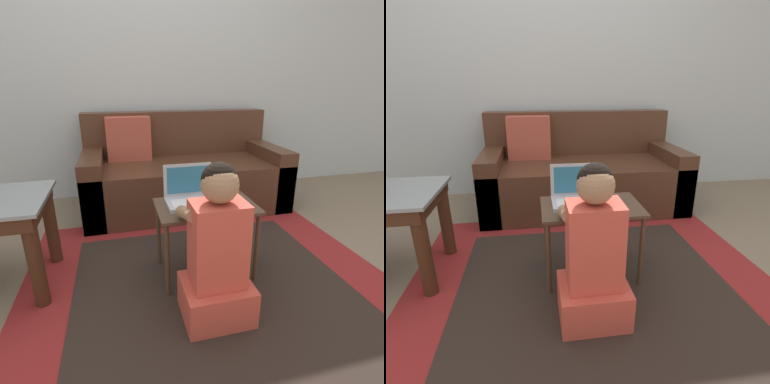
% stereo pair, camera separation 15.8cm
% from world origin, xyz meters
% --- Properties ---
extents(ground_plane, '(16.00, 16.00, 0.00)m').
position_xyz_m(ground_plane, '(0.00, 0.00, 0.00)').
color(ground_plane, '#7F705B').
extents(wall_back, '(9.00, 0.06, 2.50)m').
position_xyz_m(wall_back, '(0.00, 1.68, 1.25)').
color(wall_back, silver).
rests_on(wall_back, ground_plane).
extents(area_rug, '(1.97, 1.88, 0.01)m').
position_xyz_m(area_rug, '(0.13, 0.02, 0.00)').
color(area_rug, maroon).
rests_on(area_rug, ground_plane).
extents(couch, '(1.64, 0.81, 0.78)m').
position_xyz_m(couch, '(0.24, 1.25, 0.27)').
color(couch, '#4C2D1E').
rests_on(couch, ground_plane).
extents(laptop_desk, '(0.52, 0.34, 0.42)m').
position_xyz_m(laptop_desk, '(0.13, 0.19, 0.36)').
color(laptop_desk, '#4C3828').
rests_on(laptop_desk, ground_plane).
extents(laptop, '(0.26, 0.19, 0.20)m').
position_xyz_m(laptop, '(0.05, 0.23, 0.45)').
color(laptop, '#B7BCC6').
rests_on(laptop, laptop_desk).
extents(computer_mouse, '(0.06, 0.10, 0.04)m').
position_xyz_m(computer_mouse, '(0.25, 0.18, 0.43)').
color(computer_mouse, '#B2B7C1').
rests_on(computer_mouse, laptop_desk).
extents(person_seated, '(0.31, 0.36, 0.73)m').
position_xyz_m(person_seated, '(0.07, -0.15, 0.32)').
color(person_seated, '#CC4C3D').
rests_on(person_seated, ground_plane).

